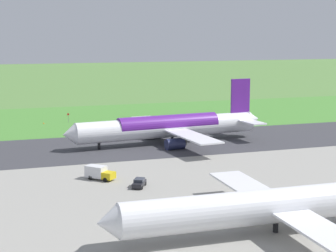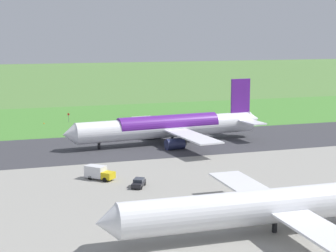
# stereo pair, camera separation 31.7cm
# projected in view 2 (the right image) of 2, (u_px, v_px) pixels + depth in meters

# --- Properties ---
(ground_plane) EXTENTS (800.00, 800.00, 0.00)m
(ground_plane) POSITION_uv_depth(u_px,v_px,m) (149.00, 145.00, 140.01)
(ground_plane) COLOR #547F3D
(runway_asphalt) EXTENTS (600.00, 32.84, 0.06)m
(runway_asphalt) POSITION_uv_depth(u_px,v_px,m) (149.00, 145.00, 140.00)
(runway_asphalt) COLOR #38383D
(runway_asphalt) RESTS_ON ground
(apron_concrete) EXTENTS (440.00, 110.00, 0.05)m
(apron_concrete) POSITION_uv_depth(u_px,v_px,m) (259.00, 218.00, 84.05)
(apron_concrete) COLOR gray
(apron_concrete) RESTS_ON ground
(grass_verge_foreground) EXTENTS (600.00, 80.00, 0.04)m
(grass_verge_foreground) POSITION_uv_depth(u_px,v_px,m) (113.00, 121.00, 177.85)
(grass_verge_foreground) COLOR #478534
(grass_verge_foreground) RESTS_ON ground
(airliner_main) EXTENTS (54.15, 44.37, 15.88)m
(airliner_main) POSITION_uv_depth(u_px,v_px,m) (169.00, 126.00, 141.04)
(airliner_main) COLOR white
(airliner_main) RESTS_ON ground
(airliner_parked_mid) EXTENTS (50.69, 41.37, 14.83)m
(airliner_parked_mid) POSITION_uv_depth(u_px,v_px,m) (277.00, 205.00, 77.56)
(airliner_parked_mid) COLOR white
(airliner_parked_mid) RESTS_ON ground
(service_car_followme) EXTENTS (3.61, 4.55, 1.62)m
(service_car_followme) POSITION_uv_depth(u_px,v_px,m) (139.00, 183.00, 101.01)
(service_car_followme) COLOR black
(service_car_followme) RESTS_ON ground
(service_truck_fuel) EXTENTS (5.65, 5.73, 2.65)m
(service_truck_fuel) POSITION_uv_depth(u_px,v_px,m) (99.00, 172.00, 106.22)
(service_truck_fuel) COLOR gold
(service_truck_fuel) RESTS_ON ground
(no_stopping_sign) EXTENTS (0.60, 0.10, 2.90)m
(no_stopping_sign) POSITION_uv_depth(u_px,v_px,m) (69.00, 117.00, 174.88)
(no_stopping_sign) COLOR slate
(no_stopping_sign) RESTS_ON ground
(traffic_cone_orange) EXTENTS (0.40, 0.40, 0.55)m
(traffic_cone_orange) POSITION_uv_depth(u_px,v_px,m) (44.00, 123.00, 172.07)
(traffic_cone_orange) COLOR orange
(traffic_cone_orange) RESTS_ON ground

